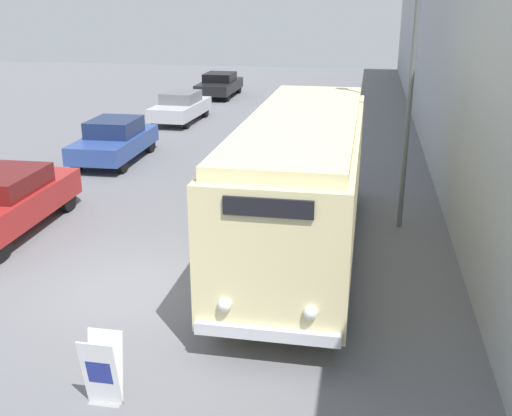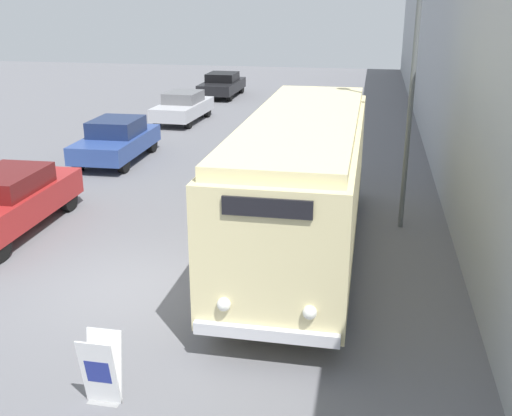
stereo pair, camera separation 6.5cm
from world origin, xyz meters
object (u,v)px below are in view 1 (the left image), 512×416
vintage_bus (302,177)px  sign_board (103,371)px  parked_car_near (6,202)px  parked_car_distant (220,84)px  parked_car_far (181,107)px  parked_car_mid (115,140)px  streetlamp (416,26)px

vintage_bus → sign_board: 6.34m
parked_car_near → parked_car_distant: parked_car_near is taller
vintage_bus → parked_car_near: bearing=-179.4°
vintage_bus → parked_car_far: 15.72m
sign_board → parked_car_mid: size_ratio=0.25×
parked_car_near → parked_car_far: bearing=88.2°
vintage_bus → streetlamp: streetlamp is taller
vintage_bus → streetlamp: size_ratio=1.19×
sign_board → parked_car_far: size_ratio=0.26×
streetlamp → parked_car_mid: bearing=153.8°
sign_board → parked_car_near: size_ratio=0.22×
parked_car_near → streetlamp: bearing=11.1°
parked_car_near → vintage_bus: bearing=-1.0°
sign_board → parked_car_distant: bearing=100.5°
streetlamp → parked_car_distant: 22.03m
streetlamp → parked_car_near: 10.53m
parked_car_mid → parked_car_far: bearing=87.2°
parked_car_mid → parked_car_distant: size_ratio=0.96×
parked_car_far → parked_car_distant: size_ratio=0.95×
sign_board → parked_car_far: 20.42m
streetlamp → parked_car_near: (-9.46, -2.15, -4.09)m
parked_car_mid → parked_car_far: (0.17, 7.15, -0.05)m
parked_car_near → parked_car_mid: 6.88m
vintage_bus → parked_car_near: (-7.18, -0.08, -0.99)m
parked_car_far → parked_car_distant: parked_car_far is taller
vintage_bus → parked_car_near: vintage_bus is taller
streetlamp → parked_car_mid: 11.47m
streetlamp → parked_car_far: (-9.44, 11.88, -4.16)m
vintage_bus → sign_board: bearing=-110.0°
streetlamp → parked_car_far: bearing=128.5°
vintage_bus → parked_car_mid: 10.05m
sign_board → parked_car_mid: 13.67m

